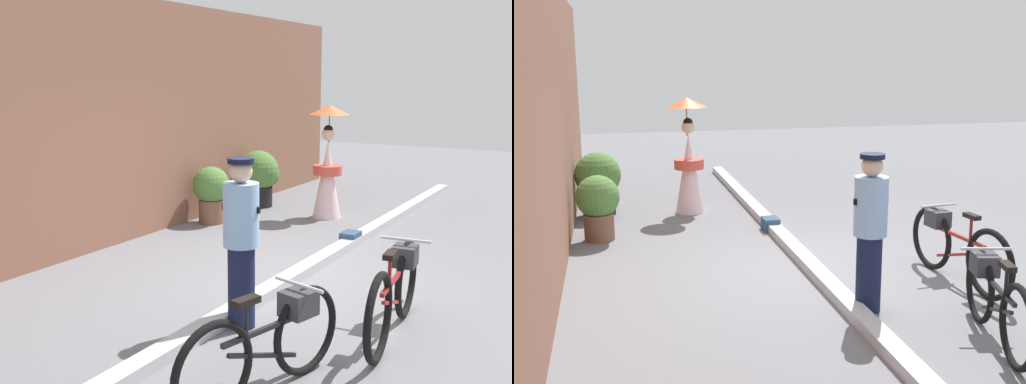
% 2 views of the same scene
% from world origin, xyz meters
% --- Properties ---
extents(ground_plane, '(30.00, 30.00, 0.00)m').
position_xyz_m(ground_plane, '(0.00, 0.00, 0.00)').
color(ground_plane, slate).
extents(building_wall, '(14.00, 0.40, 3.50)m').
position_xyz_m(building_wall, '(0.00, 3.11, 1.75)').
color(building_wall, brown).
rests_on(building_wall, ground_plane).
extents(sidewalk_curb, '(14.00, 0.20, 0.12)m').
position_xyz_m(sidewalk_curb, '(0.00, 0.00, 0.06)').
color(sidewalk_curb, '#B2B2B7').
rests_on(sidewalk_curb, ground_plane).
extents(bicycle_near_officer, '(1.68, 0.57, 0.82)m').
position_xyz_m(bicycle_near_officer, '(-2.25, -1.04, 0.41)').
color(bicycle_near_officer, black).
rests_on(bicycle_near_officer, ground_plane).
extents(bicycle_far_side, '(1.87, 0.48, 0.86)m').
position_xyz_m(bicycle_far_side, '(-0.74, -1.51, 0.43)').
color(bicycle_far_side, black).
rests_on(bicycle_far_side, ground_plane).
extents(person_officer, '(0.34, 0.38, 1.63)m').
position_xyz_m(person_officer, '(-1.30, -0.19, 0.87)').
color(person_officer, '#141938').
rests_on(person_officer, ground_plane).
extents(person_with_parasol, '(0.68, 0.68, 1.91)m').
position_xyz_m(person_with_parasol, '(3.39, 1.06, 0.90)').
color(person_with_parasol, silver).
rests_on(person_with_parasol, ground_plane).
extents(potted_plant_by_door, '(0.63, 0.61, 0.94)m').
position_xyz_m(potted_plant_by_door, '(2.04, 2.51, 0.53)').
color(potted_plant_by_door, brown).
rests_on(potted_plant_by_door, ground_plane).
extents(potted_plant_small, '(0.76, 0.74, 1.04)m').
position_xyz_m(potted_plant_small, '(3.58, 2.52, 0.57)').
color(potted_plant_small, black).
rests_on(potted_plant_small, ground_plane).
extents(backpack_on_pavement, '(0.30, 0.23, 0.19)m').
position_xyz_m(backpack_on_pavement, '(1.94, 0.02, 0.10)').
color(backpack_on_pavement, navy).
rests_on(backpack_on_pavement, ground_plane).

